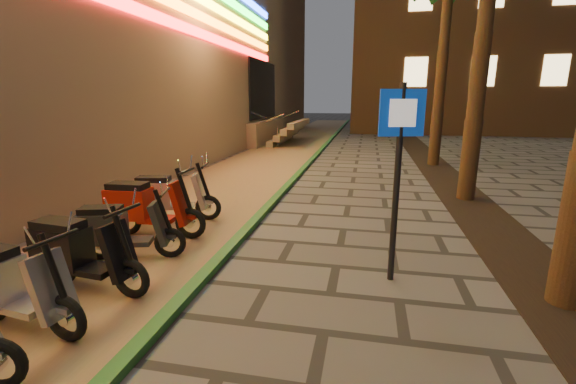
% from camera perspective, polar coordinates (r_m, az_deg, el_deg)
% --- Properties ---
extents(ground, '(120.00, 120.00, 0.00)m').
position_cam_1_polar(ground, '(3.85, -10.15, -25.18)').
color(ground, '#474442').
rests_on(ground, ground).
extents(parking_strip, '(3.40, 60.00, 0.01)m').
position_cam_1_polar(parking_strip, '(13.52, -4.86, 3.51)').
color(parking_strip, '#8C7251').
rests_on(parking_strip, ground).
extents(green_curb, '(0.18, 60.00, 0.10)m').
position_cam_1_polar(green_curb, '(13.14, 2.28, 3.45)').
color(green_curb, '#256428').
rests_on(green_curb, ground).
extents(planting_strip, '(1.20, 40.00, 0.02)m').
position_cam_1_polar(planting_strip, '(8.47, 27.68, -4.28)').
color(planting_strip, black).
rests_on(planting_strip, ground).
extents(pedestrian_sign, '(0.56, 0.18, 2.59)m').
position_cam_1_polar(pedestrian_sign, '(5.06, 16.09, 4.95)').
color(pedestrian_sign, black).
rests_on(pedestrian_sign, ground).
extents(scooter_5, '(1.63, 0.64, 1.14)m').
position_cam_1_polar(scooter_5, '(5.10, -36.16, -11.00)').
color(scooter_5, black).
rests_on(scooter_5, ground).
extents(scooter_6, '(1.67, 0.63, 1.17)m').
position_cam_1_polar(scooter_6, '(5.61, -28.73, -7.76)').
color(scooter_6, black).
rests_on(scooter_6, ground).
extents(scooter_7, '(1.54, 0.79, 1.09)m').
position_cam_1_polar(scooter_7, '(6.35, -23.72, -5.13)').
color(scooter_7, black).
rests_on(scooter_7, ground).
extents(scooter_8, '(1.79, 0.63, 1.26)m').
position_cam_1_polar(scooter_8, '(7.22, -20.56, -2.03)').
color(scooter_8, black).
rests_on(scooter_8, ground).
extents(scooter_9, '(1.67, 0.78, 1.18)m').
position_cam_1_polar(scooter_9, '(8.01, -17.40, -0.54)').
color(scooter_9, black).
rests_on(scooter_9, ground).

